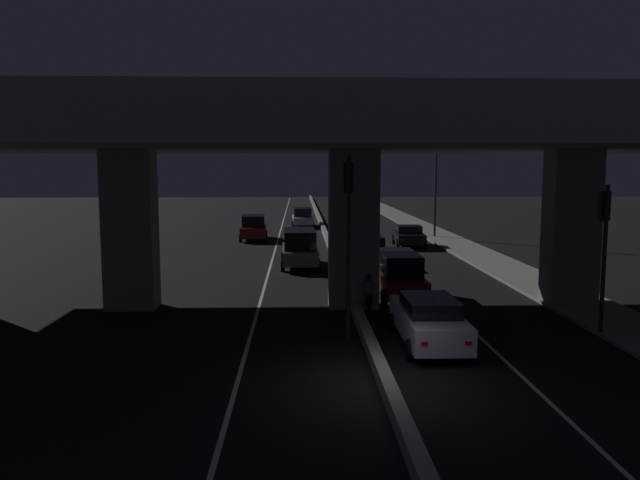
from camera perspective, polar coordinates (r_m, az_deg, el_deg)
ground_plane at (r=16.14m, az=5.86°, el=-13.06°), size 200.00×200.00×0.00m
lane_line_left_inner at (r=50.37m, az=-3.75°, el=0.44°), size 0.12×126.00×0.00m
lane_line_right_inner at (r=50.68m, az=4.64°, el=0.47°), size 0.12×126.00×0.00m
median_divider at (r=50.37m, az=0.46°, el=0.67°), size 0.34×126.00×0.39m
sidewalk_right at (r=44.78m, az=12.39°, el=-0.39°), size 2.88×126.00×0.14m
elevated_overpass at (r=24.13m, az=2.49°, el=9.77°), size 36.71×13.73×8.75m
traffic_light_left_of_median at (r=19.58m, az=2.59°, el=2.22°), size 0.30×0.49×5.80m
traffic_light_right_of_median at (r=21.88m, az=24.52°, el=0.56°), size 0.30×0.49×4.90m
street_lamp at (r=48.76m, az=10.16°, el=6.24°), size 2.54×0.32×8.81m
car_white_lead at (r=19.51m, az=9.88°, el=-7.20°), size 1.85×4.81×1.53m
car_dark_red_second at (r=26.34m, az=7.20°, el=-3.08°), size 1.90×4.72×1.91m
car_dark_red_third at (r=35.08m, az=4.39°, el=-0.86°), size 2.03×4.35×1.65m
car_black_fourth at (r=43.54m, az=8.11°, el=0.40°), size 2.19×4.29×1.46m
car_grey_lead_oncoming at (r=34.18m, az=-1.87°, el=-0.68°), size 2.14×4.80×2.06m
car_dark_red_second_oncoming at (r=47.33m, az=-6.09°, el=1.16°), size 2.18×4.67×1.86m
car_white_third_oncoming at (r=57.49m, az=-1.63°, el=2.13°), size 2.05×4.81×1.75m
motorcycle_black_filtering_near at (r=23.60m, az=4.44°, el=-5.14°), size 0.34×1.83×1.46m
motorcycle_white_filtering_mid at (r=30.82m, az=3.29°, el=-2.33°), size 0.33×1.83×1.49m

